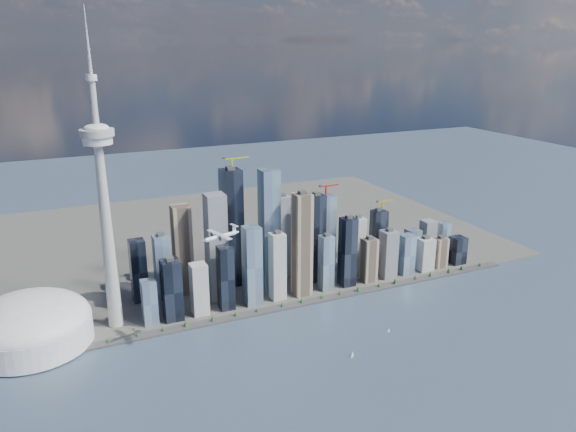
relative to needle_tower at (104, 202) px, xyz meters
name	(u,v)px	position (x,y,z in m)	size (l,w,h in m)	color
ground	(344,376)	(300.00, -310.00, -235.84)	(4000.00, 4000.00, 0.00)	#2D3B4F
seawall	(280,308)	(300.00, -60.00, -233.84)	(1100.00, 22.00, 4.00)	#383838
land	(212,238)	(300.00, 390.00, -234.34)	(1400.00, 900.00, 3.00)	#4C4C47
shoreline_trees	(280,305)	(300.00, -60.00, -227.06)	(960.53, 7.20, 8.80)	#3F2D1E
skyscraper_cluster	(289,249)	(359.61, 26.81, -150.05)	(736.00, 142.00, 275.25)	black
needle_tower	(104,202)	(0.00, 0.00, 0.00)	(56.00, 56.00, 550.50)	#ACACA7
dome_stadium	(30,324)	(-140.00, -10.00, -196.40)	(200.00, 200.00, 86.00)	silver
airplane	(221,236)	(159.03, -150.13, -35.22)	(68.40, 61.05, 16.96)	white
sailboat_west	(352,355)	(339.98, -268.37, -232.35)	(7.83, 3.80, 10.88)	silver
sailboat_east	(389,331)	(441.99, -223.83, -232.99)	(6.40, 2.05, 8.87)	silver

